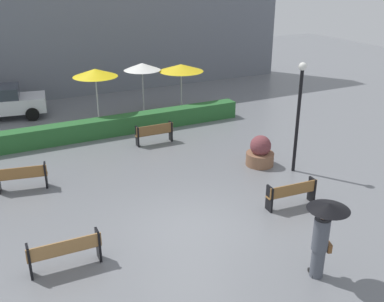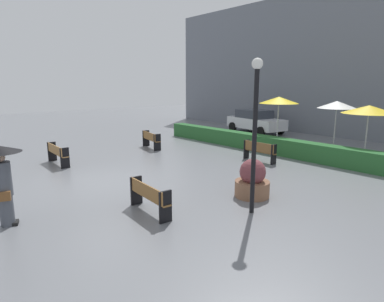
% 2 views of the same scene
% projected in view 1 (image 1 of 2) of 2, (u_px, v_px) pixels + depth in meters
% --- Properties ---
extents(ground_plane, '(60.00, 60.00, 0.00)m').
position_uv_depth(ground_plane, '(189.00, 227.00, 12.90)').
color(ground_plane, slate).
extents(bench_far_left, '(1.65, 0.67, 0.86)m').
position_uv_depth(bench_far_left, '(22.00, 176.00, 14.88)').
color(bench_far_left, olive).
rests_on(bench_far_left, ground).
extents(bench_back_row, '(1.62, 0.35, 0.85)m').
position_uv_depth(bench_back_row, '(154.00, 132.00, 18.80)').
color(bench_back_row, brown).
rests_on(bench_back_row, ground).
extents(bench_near_left, '(1.79, 0.40, 0.84)m').
position_uv_depth(bench_near_left, '(65.00, 251.00, 10.96)').
color(bench_near_left, '#9E7242').
rests_on(bench_near_left, ground).
extents(bench_near_right, '(1.68, 0.46, 0.81)m').
position_uv_depth(bench_near_right, '(292.00, 192.00, 13.84)').
color(bench_near_right, olive).
rests_on(bench_near_right, ground).
extents(pedestrian_with_umbrella, '(0.98, 0.98, 1.98)m').
position_uv_depth(pedestrian_with_umbrella, '(323.00, 229.00, 10.39)').
color(pedestrian_with_umbrella, '#4C515B').
rests_on(pedestrian_with_umbrella, ground).
extents(planter_pot, '(1.04, 1.04, 1.16)m').
position_uv_depth(planter_pot, '(260.00, 153.00, 16.78)').
color(planter_pot, brown).
rests_on(planter_pot, ground).
extents(lamp_post, '(0.28, 0.28, 3.97)m').
position_uv_depth(lamp_post, '(299.00, 107.00, 15.55)').
color(lamp_post, black).
rests_on(lamp_post, ground).
extents(patio_umbrella_yellow, '(2.03, 2.03, 2.67)m').
position_uv_depth(patio_umbrella_yellow, '(95.00, 73.00, 20.25)').
color(patio_umbrella_yellow, silver).
rests_on(patio_umbrella_yellow, ground).
extents(patio_umbrella_white, '(1.83, 1.83, 2.52)m').
position_uv_depth(patio_umbrella_white, '(142.00, 67.00, 22.22)').
color(patio_umbrella_white, silver).
rests_on(patio_umbrella_white, ground).
extents(patio_umbrella_yellow_far, '(2.23, 2.23, 2.44)m').
position_uv_depth(patio_umbrella_yellow_far, '(181.00, 68.00, 22.36)').
color(patio_umbrella_yellow_far, silver).
rests_on(patio_umbrella_yellow_far, ground).
extents(hedge_strip, '(12.93, 0.70, 0.80)m').
position_uv_depth(hedge_strip, '(106.00, 127.00, 19.72)').
color(hedge_strip, '#28602D').
rests_on(hedge_strip, ground).
extents(building_facade, '(28.00, 1.20, 9.16)m').
position_uv_depth(building_facade, '(58.00, 13.00, 24.39)').
color(building_facade, slate).
rests_on(building_facade, ground).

